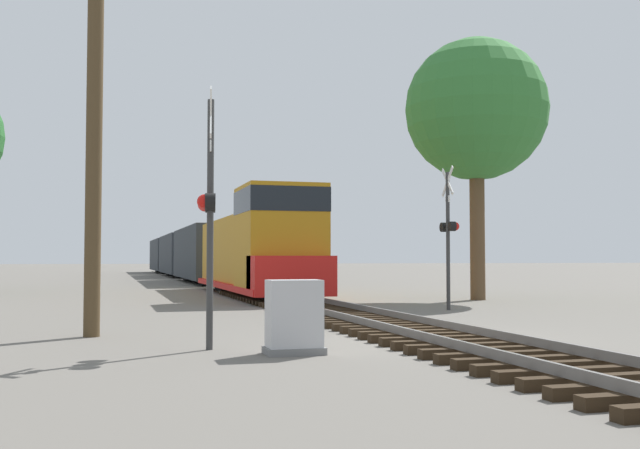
{
  "coord_description": "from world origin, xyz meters",
  "views": [
    {
      "loc": [
        -6.12,
        -13.83,
        1.62
      ],
      "look_at": [
        -0.23,
        6.92,
        2.59
      ],
      "focal_mm": 42.0,
      "sensor_mm": 36.0,
      "label": 1
    }
  ],
  "objects_px": {
    "relay_cabinet": "(294,318)",
    "crossing_signal_near": "(209,206)",
    "crossing_signal_far": "(449,230)",
    "freight_train": "(192,254)",
    "utility_pole": "(94,115)",
    "tree_far_right": "(476,111)"
  },
  "relations": [
    {
      "from": "utility_pole",
      "to": "tree_far_right",
      "type": "height_order",
      "value": "tree_far_right"
    },
    {
      "from": "crossing_signal_far",
      "to": "relay_cabinet",
      "type": "relative_size",
      "value": 3.58
    },
    {
      "from": "crossing_signal_far",
      "to": "utility_pole",
      "type": "height_order",
      "value": "utility_pole"
    },
    {
      "from": "crossing_signal_near",
      "to": "utility_pole",
      "type": "xyz_separation_m",
      "value": [
        -2.02,
        2.85,
        2.07
      ]
    },
    {
      "from": "relay_cabinet",
      "to": "crossing_signal_near",
      "type": "bearing_deg",
      "value": 142.9
    },
    {
      "from": "tree_far_right",
      "to": "freight_train",
      "type": "bearing_deg",
      "value": 104.12
    },
    {
      "from": "crossing_signal_far",
      "to": "tree_far_right",
      "type": "xyz_separation_m",
      "value": [
        3.54,
        4.83,
        4.89
      ]
    },
    {
      "from": "crossing_signal_far",
      "to": "tree_far_right",
      "type": "relative_size",
      "value": 0.44
    },
    {
      "from": "tree_far_right",
      "to": "crossing_signal_far",
      "type": "bearing_deg",
      "value": -126.22
    },
    {
      "from": "freight_train",
      "to": "crossing_signal_near",
      "type": "distance_m",
      "value": 43.71
    },
    {
      "from": "freight_train",
      "to": "relay_cabinet",
      "type": "xyz_separation_m",
      "value": [
        -3.08,
        -44.48,
        -1.28
      ]
    },
    {
      "from": "freight_train",
      "to": "crossing_signal_far",
      "type": "relative_size",
      "value": 14.7
    },
    {
      "from": "freight_train",
      "to": "tree_far_right",
      "type": "xyz_separation_m",
      "value": [
        7.69,
        -30.58,
        5.5
      ]
    },
    {
      "from": "relay_cabinet",
      "to": "utility_pole",
      "type": "height_order",
      "value": "utility_pole"
    },
    {
      "from": "utility_pole",
      "to": "tree_far_right",
      "type": "distance_m",
      "value": 17.55
    },
    {
      "from": "freight_train",
      "to": "crossing_signal_near",
      "type": "bearing_deg",
      "value": -95.78
    },
    {
      "from": "crossing_signal_near",
      "to": "tree_far_right",
      "type": "relative_size",
      "value": 0.45
    },
    {
      "from": "crossing_signal_far",
      "to": "freight_train",
      "type": "bearing_deg",
      "value": 10.35
    },
    {
      "from": "freight_train",
      "to": "utility_pole",
      "type": "xyz_separation_m",
      "value": [
        -6.42,
        -40.63,
        2.73
      ]
    },
    {
      "from": "crossing_signal_near",
      "to": "tree_far_right",
      "type": "height_order",
      "value": "tree_far_right"
    },
    {
      "from": "freight_train",
      "to": "relay_cabinet",
      "type": "relative_size",
      "value": 52.65
    },
    {
      "from": "crossing_signal_near",
      "to": "relay_cabinet",
      "type": "xyz_separation_m",
      "value": [
        1.33,
        -1.0,
        -1.93
      ]
    }
  ]
}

